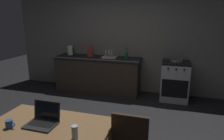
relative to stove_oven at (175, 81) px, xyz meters
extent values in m
plane|color=black|center=(-1.32, -1.95, -0.45)|extent=(12.00, 12.00, 0.00)
cube|color=gray|center=(-1.02, 0.35, 0.84)|extent=(6.40, 0.10, 2.56)
cube|color=#382D23|center=(-1.87, 0.00, -0.02)|extent=(2.10, 0.60, 0.85)
cube|color=black|center=(-1.87, 0.00, 0.43)|extent=(2.16, 0.64, 0.04)
cube|color=#B7BABF|center=(0.00, 0.00, -0.02)|extent=(0.60, 0.60, 0.85)
cube|color=black|center=(0.00, 0.00, 0.43)|extent=(0.60, 0.60, 0.04)
cube|color=black|center=(0.00, -0.30, -0.09)|extent=(0.54, 0.01, 0.39)
cylinder|color=black|center=(-0.16, -0.31, 0.35)|extent=(0.04, 0.02, 0.04)
cylinder|color=black|center=(0.00, -0.31, 0.35)|extent=(0.04, 0.02, 0.04)
cylinder|color=black|center=(0.16, -0.31, 0.35)|extent=(0.04, 0.02, 0.04)
cube|color=brown|center=(-1.34, -2.94, 0.25)|extent=(1.30, 0.78, 0.04)
cylinder|color=brown|center=(-1.93, -2.61, -0.11)|extent=(0.05, 0.05, 0.68)
cube|color=#2D2116|center=(-0.49, -2.77, 0.24)|extent=(0.38, 0.04, 0.42)
cube|color=#232326|center=(-1.41, -2.95, 0.28)|extent=(0.32, 0.22, 0.02)
cube|color=black|center=(-1.41, -2.93, 0.29)|extent=(0.28, 0.12, 0.00)
cube|color=#232326|center=(-1.41, -2.82, 0.39)|extent=(0.32, 0.04, 0.21)
cube|color=black|center=(-1.41, -2.83, 0.39)|extent=(0.29, 0.03, 0.18)
cylinder|color=black|center=(-2.61, 0.00, 0.46)|extent=(0.16, 0.16, 0.02)
cylinder|color=silver|center=(-2.61, 0.00, 0.58)|extent=(0.15, 0.15, 0.22)
cylinder|color=silver|center=(-2.61, 0.00, 0.70)|extent=(0.09, 0.09, 0.02)
cube|color=black|center=(-2.52, 0.00, 0.59)|extent=(0.02, 0.02, 0.15)
cylinder|color=#19592D|center=(-1.13, -0.05, 0.54)|extent=(0.08, 0.08, 0.18)
cone|color=#19592D|center=(-1.13, -0.05, 0.65)|extent=(0.08, 0.08, 0.06)
cylinder|color=black|center=(-1.13, -0.05, 0.69)|extent=(0.04, 0.04, 0.02)
cylinder|color=gray|center=(0.01, -0.02, 0.45)|extent=(0.26, 0.26, 0.01)
torus|color=gray|center=(0.01, -0.02, 0.48)|extent=(0.27, 0.27, 0.02)
cylinder|color=black|center=(0.01, -0.24, 0.47)|extent=(0.02, 0.18, 0.02)
cylinder|color=#264C8C|center=(-1.70, -3.07, 0.32)|extent=(0.07, 0.07, 0.09)
torus|color=#264C8C|center=(-1.65, -3.07, 0.32)|extent=(0.05, 0.01, 0.05)
cylinder|color=#99B7C6|center=(-0.96, -3.06, 0.34)|extent=(0.06, 0.06, 0.14)
cube|color=#B2382D|center=(-2.07, 0.02, 0.58)|extent=(0.13, 0.05, 0.27)
cube|color=silver|center=(-1.56, 0.00, 0.46)|extent=(0.34, 0.26, 0.03)
cylinder|color=beige|center=(-1.63, 0.00, 0.57)|extent=(0.04, 0.18, 0.18)
cylinder|color=beige|center=(-1.56, 0.00, 0.57)|extent=(0.04, 0.18, 0.18)
cylinder|color=beige|center=(-1.49, 0.00, 0.57)|extent=(0.04, 0.18, 0.18)
camera|label=1|loc=(-0.16, -4.54, 1.37)|focal=31.73mm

